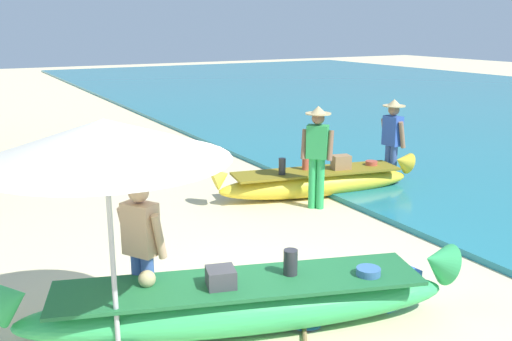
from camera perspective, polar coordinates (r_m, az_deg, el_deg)
name	(u,v)px	position (r m, az deg, el deg)	size (l,w,h in m)	color
ground_plane	(247,308)	(6.72, -0.91, -13.64)	(80.00, 80.00, 0.00)	beige
boat_green_foreground	(240,303)	(6.17, -1.58, -13.13)	(4.83, 2.14, 0.86)	#38B760
boat_yellow_midground	(317,181)	(10.78, 6.09, -1.09)	(4.10, 1.42, 0.81)	yellow
person_vendor_hatted	(317,150)	(9.88, 6.16, 2.07)	(0.53, 0.53, 1.82)	green
person_tourist_customer	(141,245)	(6.21, -11.41, -7.30)	(0.45, 0.57, 1.59)	#3D5BA8
person_vendor_assistant	(392,136)	(11.58, 13.49, 3.35)	(0.44, 0.56, 1.74)	#3D5BA8
patio_umbrella_large	(105,141)	(5.16, -14.93, 2.89)	(2.25, 2.25, 2.37)	#B7B7BC
cooler_box	(393,286)	(6.98, 13.58, -11.19)	(0.56, 0.37, 0.38)	blue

